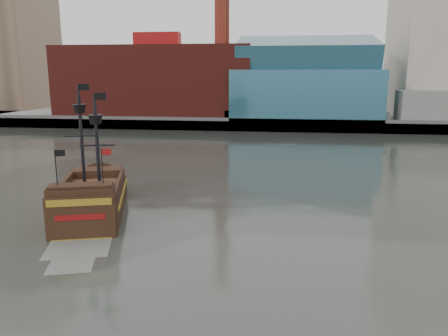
# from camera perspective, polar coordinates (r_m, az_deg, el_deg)

# --- Properties ---
(ground) EXTENTS (400.00, 400.00, 0.00)m
(ground) POSITION_cam_1_polar(r_m,az_deg,el_deg) (27.19, -4.90, -12.50)
(ground) COLOR #2B2F29
(ground) RESTS_ON ground
(promenade_far) EXTENTS (220.00, 60.00, 2.00)m
(promenade_far) POSITION_cam_1_polar(r_m,az_deg,el_deg) (116.66, 4.89, 7.16)
(promenade_far) COLOR slate
(promenade_far) RESTS_ON ground
(seawall) EXTENTS (220.00, 1.00, 2.60)m
(seawall) POSITION_cam_1_polar(r_m,az_deg,el_deg) (87.33, 3.94, 5.65)
(seawall) COLOR #4C4C49
(seawall) RESTS_ON ground
(skyline) EXTENTS (149.00, 45.00, 62.00)m
(skyline) POSITION_cam_1_polar(r_m,az_deg,el_deg) (109.43, 7.81, 19.12)
(skyline) COLOR brown
(skyline) RESTS_ON promenade_far
(pirate_ship) EXTENTS (8.59, 15.75, 11.30)m
(pirate_ship) POSITION_cam_1_polar(r_m,az_deg,el_deg) (37.50, -16.83, -4.27)
(pirate_ship) COLOR black
(pirate_ship) RESTS_ON ground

